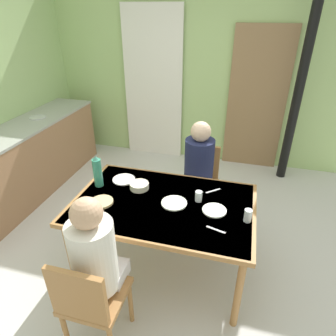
{
  "coord_description": "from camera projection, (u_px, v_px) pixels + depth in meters",
  "views": [
    {
      "loc": [
        0.8,
        -2.11,
        2.19
      ],
      "look_at": [
        0.23,
        -0.04,
        1.0
      ],
      "focal_mm": 31.25,
      "sensor_mm": 36.0,
      "label": 1
    }
  ],
  "objects": [
    {
      "name": "door_wooden",
      "position": [
        257.0,
        101.0,
        4.16
      ],
      "size": [
        0.8,
        0.05,
        2.0
      ],
      "primitive_type": "cube",
      "color": "olive",
      "rests_on": "ground_plane"
    },
    {
      "name": "dinner_plate_near_left",
      "position": [
        174.0,
        203.0,
        2.43
      ],
      "size": [
        0.22,
        0.22,
        0.01
      ],
      "primitive_type": "cylinder",
      "color": "white",
      "rests_on": "dining_table"
    },
    {
      "name": "kitchen_counter",
      "position": [
        26.0,
        160.0,
        3.75
      ],
      "size": [
        0.61,
        2.52,
        0.91
      ],
      "color": "#9A6D4C",
      "rests_on": "ground_plane"
    },
    {
      "name": "drinking_glass_by_near_diner",
      "position": [
        199.0,
        196.0,
        2.45
      ],
      "size": [
        0.06,
        0.06,
        0.09
      ],
      "primitive_type": "cylinder",
      "color": "silver",
      "rests_on": "dining_table"
    },
    {
      "name": "chair_near_diner",
      "position": [
        90.0,
        300.0,
        1.92
      ],
      "size": [
        0.4,
        0.4,
        0.87
      ],
      "color": "#A36F3D",
      "rests_on": "ground_plane"
    },
    {
      "name": "dinner_plate_far_center",
      "position": [
        214.0,
        210.0,
        2.35
      ],
      "size": [
        0.19,
        0.19,
        0.01
      ],
      "primitive_type": "cylinder",
      "color": "white",
      "rests_on": "dining_table"
    },
    {
      "name": "drinking_glass_by_far_diner",
      "position": [
        248.0,
        216.0,
        2.21
      ],
      "size": [
        0.06,
        0.06,
        0.1
      ],
      "primitive_type": "cylinder",
      "color": "silver",
      "rests_on": "dining_table"
    },
    {
      "name": "dining_table",
      "position": [
        163.0,
        209.0,
        2.48
      ],
      "size": [
        1.51,
        0.98,
        0.75
      ],
      "color": "#A36F3D",
      "rests_on": "ground_plane"
    },
    {
      "name": "bread_plate_sliced",
      "position": [
        102.0,
        202.0,
        2.44
      ],
      "size": [
        0.19,
        0.19,
        0.02
      ],
      "primitive_type": "cylinder",
      "color": "#DBB77A",
      "rests_on": "dining_table"
    },
    {
      "name": "dinner_plate_near_right",
      "position": [
        124.0,
        179.0,
        2.76
      ],
      "size": [
        0.21,
        0.21,
        0.01
      ],
      "primitive_type": "cylinder",
      "color": "white",
      "rests_on": "dining_table"
    },
    {
      "name": "curtain_panel",
      "position": [
        153.0,
        86.0,
        4.43
      ],
      "size": [
        0.9,
        0.03,
        2.24
      ],
      "primitive_type": "cube",
      "color": "white",
      "rests_on": "ground_plane"
    },
    {
      "name": "serving_bowl_center",
      "position": [
        139.0,
        186.0,
        2.62
      ],
      "size": [
        0.17,
        0.17,
        0.05
      ],
      "primitive_type": "cylinder",
      "color": "#EAE3C4",
      "rests_on": "dining_table"
    },
    {
      "name": "cutlery_knife_near",
      "position": [
        213.0,
        191.0,
        2.6
      ],
      "size": [
        0.12,
        0.11,
        0.0
      ],
      "primitive_type": "cube",
      "rotation": [
        0.0,
        0.0,
        3.86
      ],
      "color": "silver",
      "rests_on": "dining_table"
    },
    {
      "name": "wall_back",
      "position": [
        194.0,
        73.0,
        4.28
      ],
      "size": [
        4.53,
        0.1,
        2.66
      ],
      "primitive_type": "cube",
      "color": "#A7C77D",
      "rests_on": "ground_plane"
    },
    {
      "name": "chair_far_diner",
      "position": [
        200.0,
        180.0,
        3.24
      ],
      "size": [
        0.4,
        0.4,
        0.87
      ],
      "rotation": [
        0.0,
        0.0,
        3.14
      ],
      "color": "#A36F3D",
      "rests_on": "ground_plane"
    },
    {
      "name": "person_near_diner",
      "position": [
        94.0,
        254.0,
        1.9
      ],
      "size": [
        0.3,
        0.37,
        0.77
      ],
      "color": "silver",
      "rests_on": "ground_plane"
    },
    {
      "name": "stove_pipe_column",
      "position": [
        300.0,
        84.0,
        3.66
      ],
      "size": [
        0.12,
        0.12,
        2.66
      ],
      "primitive_type": "cylinder",
      "color": "black",
      "rests_on": "ground_plane"
    },
    {
      "name": "cutlery_fork_near",
      "position": [
        216.0,
        230.0,
        2.15
      ],
      "size": [
        0.15,
        0.06,
        0.0
      ],
      "primitive_type": "cube",
      "rotation": [
        0.0,
        0.0,
        2.87
      ],
      "color": "silver",
      "rests_on": "dining_table"
    },
    {
      "name": "water_bottle_green_near",
      "position": [
        98.0,
        172.0,
        2.61
      ],
      "size": [
        0.08,
        0.08,
        0.3
      ],
      "color": "#348D70",
      "rests_on": "dining_table"
    },
    {
      "name": "ground_plane",
      "position": [
        147.0,
        247.0,
        3.02
      ],
      "size": [
        5.87,
        5.87,
        0.0
      ],
      "primitive_type": "plane",
      "color": "silver"
    },
    {
      "name": "person_far_diner",
      "position": [
        199.0,
        163.0,
        2.99
      ],
      "size": [
        0.3,
        0.37,
        0.77
      ],
      "rotation": [
        0.0,
        0.0,
        3.14
      ],
      "color": "#1F234F",
      "rests_on": "ground_plane"
    }
  ]
}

